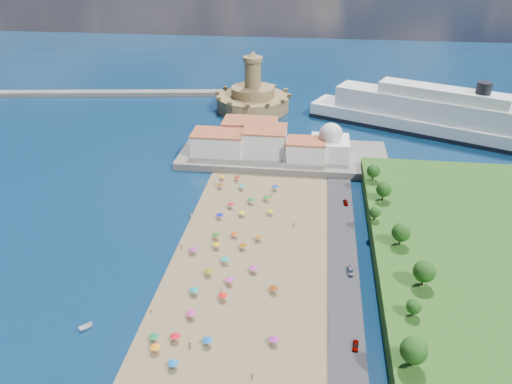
# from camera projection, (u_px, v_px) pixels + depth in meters

# --- Properties ---
(ground) EXTENTS (700.00, 700.00, 0.00)m
(ground) POSITION_uv_depth(u_px,v_px,m) (233.00, 250.00, 157.11)
(ground) COLOR #071938
(ground) RESTS_ON ground
(terrace) EXTENTS (90.00, 36.00, 3.00)m
(terrace) POSITION_uv_depth(u_px,v_px,m) (283.00, 155.00, 219.35)
(terrace) COLOR #59544C
(terrace) RESTS_ON ground
(jetty) EXTENTS (18.00, 70.00, 2.40)m
(jetty) POSITION_uv_depth(u_px,v_px,m) (245.00, 126.00, 252.64)
(jetty) COLOR #59544C
(jetty) RESTS_ON ground
(breakwater) EXTENTS (199.03, 34.77, 2.60)m
(breakwater) POSITION_uv_depth(u_px,v_px,m) (97.00, 93.00, 302.94)
(breakwater) COLOR #59544C
(breakwater) RESTS_ON ground
(waterfront_buildings) EXTENTS (57.00, 29.00, 11.00)m
(waterfront_buildings) POSITION_uv_depth(u_px,v_px,m) (254.00, 140.00, 218.38)
(waterfront_buildings) COLOR silver
(waterfront_buildings) RESTS_ON terrace
(domed_building) EXTENTS (16.00, 16.00, 15.00)m
(domed_building) POSITION_uv_depth(u_px,v_px,m) (330.00, 143.00, 211.89)
(domed_building) COLOR silver
(domed_building) RESTS_ON terrace
(fortress) EXTENTS (40.00, 40.00, 32.40)m
(fortress) POSITION_uv_depth(u_px,v_px,m) (253.00, 98.00, 276.40)
(fortress) COLOR olive
(fortress) RESTS_ON ground
(cruise_ship) EXTENTS (126.44, 70.82, 28.36)m
(cruise_ship) POSITION_uv_depth(u_px,v_px,m) (439.00, 118.00, 242.37)
(cruise_ship) COLOR black
(cruise_ship) RESTS_ON ground
(beach_parasols) EXTENTS (32.66, 115.56, 2.20)m
(beach_parasols) POSITION_uv_depth(u_px,v_px,m) (224.00, 260.00, 148.67)
(beach_parasols) COLOR gray
(beach_parasols) RESTS_ON beach
(beachgoers) EXTENTS (36.69, 101.42, 1.89)m
(beachgoers) POSITION_uv_depth(u_px,v_px,m) (222.00, 255.00, 152.81)
(beachgoers) COLOR tan
(beachgoers) RESTS_ON beach
(moored_boats) EXTENTS (6.65, 24.32, 1.47)m
(moored_boats) POSITION_uv_depth(u_px,v_px,m) (74.00, 359.00, 116.55)
(moored_boats) COLOR white
(moored_boats) RESTS_ON ground
(parked_cars) EXTENTS (2.12, 75.16, 1.33)m
(parked_cars) POSITION_uv_depth(u_px,v_px,m) (350.00, 262.00, 149.24)
(parked_cars) COLOR gray
(parked_cars) RESTS_ON promenade
(hillside_trees) EXTENTS (15.24, 111.02, 7.59)m
(hillside_trees) POSITION_uv_depth(u_px,v_px,m) (399.00, 255.00, 137.08)
(hillside_trees) COLOR #382314
(hillside_trees) RESTS_ON hillside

